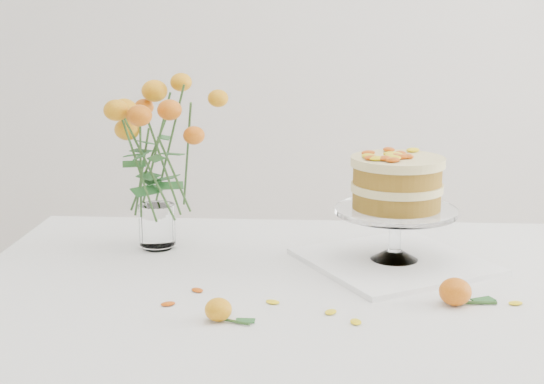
# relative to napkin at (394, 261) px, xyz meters

# --- Properties ---
(table) EXTENTS (1.43, 0.93, 0.76)m
(table) POSITION_rel_napkin_xyz_m (-0.11, -0.13, -0.09)
(table) COLOR tan
(table) RESTS_ON ground
(napkin) EXTENTS (0.44, 0.44, 0.01)m
(napkin) POSITION_rel_napkin_xyz_m (0.00, 0.00, 0.00)
(napkin) COLOR white
(napkin) RESTS_ON table
(cake_stand) EXTENTS (0.24, 0.24, 0.22)m
(cake_stand) POSITION_rel_napkin_xyz_m (0.00, 0.00, 0.15)
(cake_stand) COLOR white
(cake_stand) RESTS_ON napkin
(rose_vase) EXTENTS (0.31, 0.31, 0.39)m
(rose_vase) POSITION_rel_napkin_xyz_m (-0.50, 0.08, 0.22)
(rose_vase) COLOR white
(rose_vase) RESTS_ON table
(loose_rose_near) EXTENTS (0.08, 0.05, 0.04)m
(loose_rose_near) POSITION_rel_napkin_xyz_m (-0.32, -0.31, 0.01)
(loose_rose_near) COLOR gold
(loose_rose_near) RESTS_ON table
(loose_rose_far) EXTENTS (0.10, 0.06, 0.05)m
(loose_rose_far) POSITION_rel_napkin_xyz_m (0.08, -0.22, 0.02)
(loose_rose_far) COLOR #C25109
(loose_rose_far) RESTS_ON table
(stray_petal_a) EXTENTS (0.03, 0.02, 0.00)m
(stray_petal_a) POSITION_rel_napkin_xyz_m (-0.23, -0.23, -0.00)
(stray_petal_a) COLOR yellow
(stray_petal_a) RESTS_ON table
(stray_petal_b) EXTENTS (0.03, 0.02, 0.00)m
(stray_petal_b) POSITION_rel_napkin_xyz_m (-0.13, -0.27, -0.00)
(stray_petal_b) COLOR yellow
(stray_petal_b) RESTS_ON table
(stray_petal_c) EXTENTS (0.03, 0.02, 0.00)m
(stray_petal_c) POSITION_rel_napkin_xyz_m (-0.09, -0.31, -0.00)
(stray_petal_c) COLOR yellow
(stray_petal_c) RESTS_ON table
(stray_petal_d) EXTENTS (0.03, 0.02, 0.00)m
(stray_petal_d) POSITION_rel_napkin_xyz_m (-0.37, -0.18, -0.00)
(stray_petal_d) COLOR yellow
(stray_petal_d) RESTS_ON table
(stray_petal_e) EXTENTS (0.03, 0.02, 0.00)m
(stray_petal_e) POSITION_rel_napkin_xyz_m (-0.41, -0.25, -0.00)
(stray_petal_e) COLOR yellow
(stray_petal_e) RESTS_ON table
(stray_petal_f) EXTENTS (0.03, 0.02, 0.00)m
(stray_petal_f) POSITION_rel_napkin_xyz_m (0.19, -0.21, -0.00)
(stray_petal_f) COLOR yellow
(stray_petal_f) RESTS_ON table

